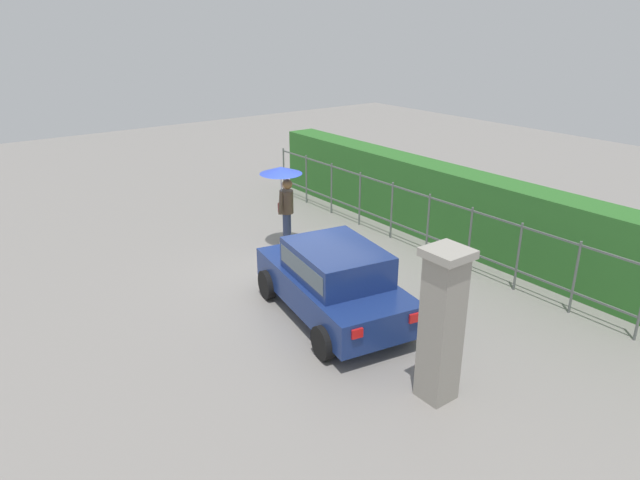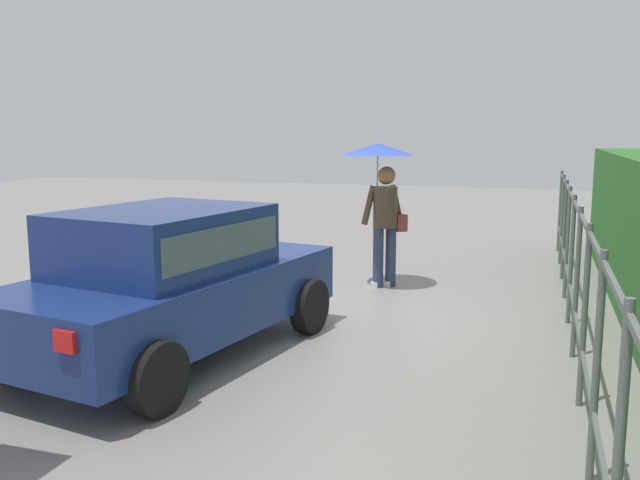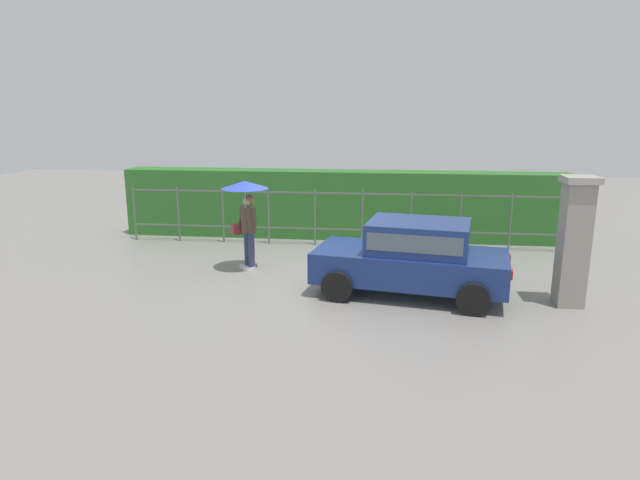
# 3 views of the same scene
# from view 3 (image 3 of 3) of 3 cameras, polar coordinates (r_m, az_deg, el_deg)

# --- Properties ---
(ground_plane) EXTENTS (40.00, 40.00, 0.00)m
(ground_plane) POSITION_cam_3_polar(r_m,az_deg,el_deg) (11.87, 0.04, -4.16)
(ground_plane) COLOR gray
(car) EXTENTS (3.94, 2.36, 1.48)m
(car) POSITION_cam_3_polar(r_m,az_deg,el_deg) (10.91, 9.62, -1.54)
(car) COLOR navy
(car) RESTS_ON ground
(pedestrian) EXTENTS (1.04, 1.04, 2.05)m
(pedestrian) POSITION_cam_3_polar(r_m,az_deg,el_deg) (12.38, -7.64, 3.66)
(pedestrian) COLOR #2D3856
(pedestrian) RESTS_ON ground
(gate_pillar) EXTENTS (0.60, 0.60, 2.42)m
(gate_pillar) POSITION_cam_3_polar(r_m,az_deg,el_deg) (11.07, 24.79, -0.06)
(gate_pillar) COLOR gray
(gate_pillar) RESTS_ON ground
(fence_section) EXTENTS (11.44, 0.05, 1.50)m
(fence_section) POSITION_cam_3_polar(r_m,az_deg,el_deg) (14.64, 1.93, 2.56)
(fence_section) COLOR #59605B
(fence_section) RESTS_ON ground
(hedge_row) EXTENTS (12.39, 0.90, 1.90)m
(hedge_row) POSITION_cam_3_polar(r_m,az_deg,el_deg) (15.62, 2.26, 3.70)
(hedge_row) COLOR #2D6B28
(hedge_row) RESTS_ON ground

